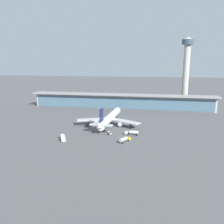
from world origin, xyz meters
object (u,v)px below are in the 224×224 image
(safety_cone_delta, at_px, (84,133))
(service_truck_mid_apron_white, at_px, (110,133))
(service_truck_near_nose_grey, at_px, (88,123))
(control_tower, at_px, (186,67))
(service_truck_at_far_stand_white, at_px, (132,132))
(safety_cone_echo, at_px, (80,132))
(service_truck_under_wing_white, at_px, (63,138))
(airliner_on_stand, at_px, (110,118))
(service_truck_on_taxiway_yellow, at_px, (124,139))
(safety_cone_charlie, at_px, (101,132))
(safety_cone_alpha, at_px, (109,132))
(safety_cone_bravo, at_px, (103,131))
(service_truck_by_tail_grey, at_px, (133,124))

(safety_cone_delta, bearing_deg, service_truck_mid_apron_white, 3.19)
(service_truck_near_nose_grey, relative_size, control_tower, 0.04)
(service_truck_at_far_stand_white, height_order, safety_cone_echo, service_truck_at_far_stand_white)
(service_truck_under_wing_white, distance_m, safety_cone_echo, 17.55)
(airliner_on_stand, relative_size, service_truck_near_nose_grey, 20.89)
(service_truck_under_wing_white, relative_size, control_tower, 0.10)
(control_tower, bearing_deg, service_truck_on_taxiway_yellow, -111.32)
(control_tower, distance_m, safety_cone_charlie, 131.65)
(service_truck_on_taxiway_yellow, distance_m, safety_cone_charlie, 24.59)
(safety_cone_charlie, bearing_deg, service_truck_on_taxiway_yellow, -42.74)
(service_truck_near_nose_grey, distance_m, safety_cone_alpha, 25.36)
(service_truck_under_wing_white, bearing_deg, service_truck_near_nose_grey, 82.62)
(airliner_on_stand, bearing_deg, safety_cone_bravo, -93.24)
(service_truck_mid_apron_white, xyz_separation_m, control_tower, (59.27, 109.32, 40.56))
(safety_cone_echo, bearing_deg, safety_cone_alpha, 12.10)
(service_truck_by_tail_grey, height_order, safety_cone_delta, service_truck_by_tail_grey)
(safety_cone_charlie, bearing_deg, safety_cone_echo, -165.71)
(service_truck_by_tail_grey, distance_m, safety_cone_delta, 37.79)
(control_tower, xyz_separation_m, safety_cone_bravo, (-64.78, -104.45, -41.06))
(service_truck_under_wing_white, bearing_deg, service_truck_by_tail_grey, 44.99)
(service_truck_mid_apron_white, relative_size, service_truck_on_taxiway_yellow, 0.78)
(airliner_on_stand, xyz_separation_m, service_truck_under_wing_white, (-20.93, -39.91, -3.54))
(service_truck_mid_apron_white, distance_m, service_truck_at_far_stand_white, 14.61)
(safety_cone_echo, bearing_deg, safety_cone_delta, -8.94)
(service_truck_mid_apron_white, distance_m, safety_cone_echo, 20.59)
(service_truck_at_far_stand_white, height_order, control_tower, control_tower)
(service_truck_mid_apron_white, bearing_deg, service_truck_at_far_stand_white, 2.65)
(safety_cone_bravo, relative_size, safety_cone_charlie, 1.00)
(airliner_on_stand, distance_m, control_tower, 113.51)
(service_truck_under_wing_white, distance_m, service_truck_mid_apron_white, 30.75)
(service_truck_under_wing_white, xyz_separation_m, safety_cone_charlie, (18.70, 20.33, -1.37))
(service_truck_near_nose_grey, xyz_separation_m, safety_cone_charlie, (13.87, -17.02, -0.56))
(service_truck_mid_apron_white, bearing_deg, airliner_on_stand, 101.26)
(service_truck_under_wing_white, distance_m, service_truck_on_taxiway_yellow, 36.91)
(service_truck_by_tail_grey, xyz_separation_m, control_tower, (46.10, 88.00, 39.67))
(service_truck_mid_apron_white, distance_m, service_truck_by_tail_grey, 25.07)
(safety_cone_bravo, distance_m, safety_cone_echo, 15.98)
(service_truck_by_tail_grey, distance_m, service_truck_at_far_stand_white, 20.69)
(service_truck_under_wing_white, relative_size, safety_cone_alpha, 10.74)
(control_tower, bearing_deg, safety_cone_alpha, -119.82)
(service_truck_near_nose_grey, height_order, service_truck_at_far_stand_white, service_truck_at_far_stand_white)
(service_truck_under_wing_white, bearing_deg, control_tower, 56.21)
(service_truck_near_nose_grey, height_order, safety_cone_delta, service_truck_near_nose_grey)
(safety_cone_bravo, bearing_deg, safety_cone_delta, -153.69)
(service_truck_near_nose_grey, relative_size, service_truck_under_wing_white, 0.40)
(airliner_on_stand, xyz_separation_m, service_truck_on_taxiway_yellow, (15.80, -36.24, -3.52))
(control_tower, xyz_separation_m, safety_cone_echo, (-79.85, -109.78, -41.06))
(service_truck_under_wing_white, height_order, safety_cone_charlie, service_truck_under_wing_white)
(service_truck_under_wing_white, distance_m, safety_cone_charlie, 27.66)
(safety_cone_delta, bearing_deg, safety_cone_echo, 171.06)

